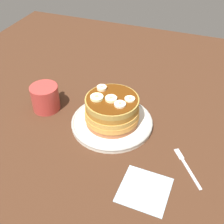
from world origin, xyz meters
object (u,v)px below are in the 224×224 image
banana_slice_0 (109,99)px  coffee_mug (46,97)px  banana_slice_2 (130,99)px  banana_slice_1 (102,88)px  plate (112,122)px  fork (186,165)px  banana_slice_4 (120,104)px  pancake_stack (112,110)px  banana_slice_3 (97,98)px  napkin (144,190)px

banana_slice_0 → coffee_mug: 21.49cm
banana_slice_2 → banana_slice_1: bearing=77.3°
plate → fork: (-8.02, -22.39, -0.55)cm
banana_slice_4 → fork: bearing=-107.2°
pancake_stack → banana_slice_2: size_ratio=5.61×
pancake_stack → plate: bearing=-173.8°
fork → plate: bearing=70.3°
banana_slice_2 → fork: 21.97cm
banana_slice_1 → banana_slice_4: 8.77cm
banana_slice_3 → coffee_mug: 18.40cm
banana_slice_0 → banana_slice_4: (-1.32, -3.43, -0.09)cm
banana_slice_0 → banana_slice_3: (-0.76, 3.28, -0.01)cm
coffee_mug → fork: 44.58cm
banana_slice_0 → fork: banana_slice_0 is taller
banana_slice_4 → napkin: 22.23cm
banana_slice_1 → banana_slice_2: banana_slice_1 is taller
banana_slice_0 → banana_slice_3: same height
banana_slice_2 → napkin: 23.85cm
banana_slice_3 → coffee_mug: banana_slice_3 is taller
plate → banana_slice_1: size_ratio=8.52×
banana_slice_1 → banana_slice_4: banana_slice_1 is taller
fork → pancake_stack: bearing=70.0°
fork → napkin: bearing=143.6°
plate → pancake_stack: size_ratio=1.49×
napkin → coffee_mug: bearing=62.6°
banana_slice_4 → pancake_stack: bearing=54.4°
plate → banana_slice_3: bearing=110.9°
banana_slice_0 → napkin: size_ratio=0.29×
banana_slice_3 → banana_slice_0: bearing=-77.0°
napkin → fork: bearing=-36.4°
banana_slice_3 → napkin: bearing=-132.5°
plate → coffee_mug: size_ratio=2.04×
pancake_stack → fork: bearing=-110.0°
banana_slice_4 → napkin: size_ratio=0.28×
banana_slice_3 → banana_slice_4: bearing=-94.8°
banana_slice_1 → banana_slice_2: 9.02cm
pancake_stack → napkin: pancake_stack is taller
banana_slice_3 → fork: (-6.58, -26.16, -9.22)cm
plate → banana_slice_2: bearing=-76.3°
banana_slice_3 → coffee_mug: (1.66, 17.49, -5.45)cm
banana_slice_4 → napkin: banana_slice_4 is taller
banana_slice_1 → plate: bearing=-126.5°
pancake_stack → banana_slice_1: bearing=54.5°
pancake_stack → banana_slice_3: 5.92cm
banana_slice_3 → pancake_stack: bearing=-67.6°
banana_slice_2 → fork: size_ratio=0.25×
pancake_stack → coffee_mug: pancake_stack is taller
banana_slice_3 → banana_slice_4: 6.73cm
banana_slice_2 → banana_slice_3: banana_slice_3 is taller
plate → coffee_mug: coffee_mug is taller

